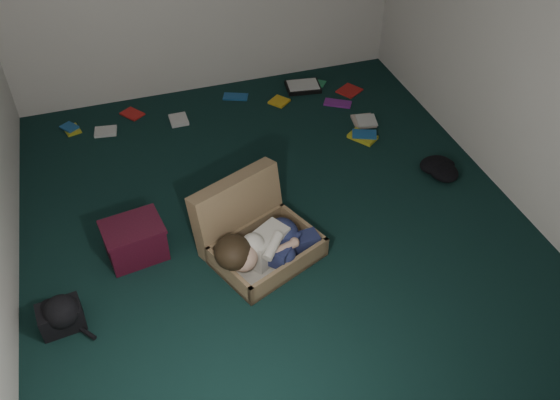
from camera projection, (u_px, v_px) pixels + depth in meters
floor at (274, 220)px, 4.88m from camera, size 4.50×4.50×0.00m
wall_front at (440, 350)px, 2.42m from camera, size 4.50×0.00×4.50m
wall_right at (524, 39)px, 4.48m from camera, size 0.00×4.50×4.50m
suitcase at (254, 233)px, 4.53m from camera, size 0.99×0.98×0.56m
person at (265, 246)px, 4.36m from camera, size 0.85×0.45×0.35m
maroon_bin at (135, 240)px, 4.49m from camera, size 0.49×0.41×0.31m
backpack at (61, 316)px, 4.01m from camera, size 0.39×0.33×0.21m
clothing_pile at (451, 167)px, 5.31m from camera, size 0.40×0.34×0.12m
paper_tray at (303, 87)px, 6.42m from camera, size 0.40×0.32×0.05m
book_scatter at (250, 111)px, 6.09m from camera, size 3.13×1.38×0.02m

